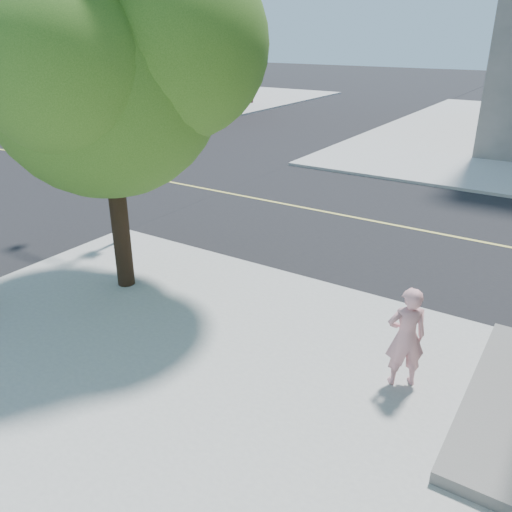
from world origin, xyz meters
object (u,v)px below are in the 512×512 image
Objects in this scene: car_a at (60,120)px; man_on_phone at (406,337)px; signal_pole at (54,114)px; street_tree at (106,49)px.

man_on_phone is at bearing -91.89° from car_a.
street_tree is at bearing -17.43° from signal_pole.
signal_pole is 14.72m from car_a.
signal_pole reaches higher than car_a.
street_tree is 1.94× the size of signal_pole.
signal_pole reaches higher than man_on_phone.
man_on_phone is 6.97m from street_tree.
street_tree reaches higher than car_a.
street_tree is 18.97m from car_a.
signal_pole is (-3.83, 1.58, -1.61)m from street_tree.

